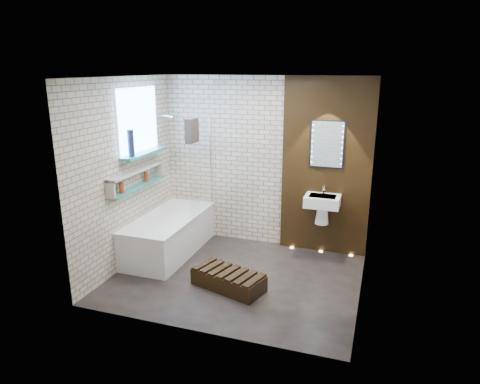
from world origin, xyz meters
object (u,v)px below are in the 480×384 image
(bath_screen, at_px, (201,166))
(washbasin, at_px, (322,205))
(bathtub, at_px, (169,234))
(led_mirror, at_px, (327,144))
(walnut_step, at_px, (228,280))

(bath_screen, height_order, washbasin, bath_screen)
(bathtub, height_order, bath_screen, bath_screen)
(led_mirror, relative_size, walnut_step, 0.76)
(washbasin, bearing_deg, bathtub, -163.99)
(bathtub, distance_m, walnut_step, 1.45)
(walnut_step, bearing_deg, led_mirror, 58.09)
(bathtub, xyz_separation_m, walnut_step, (1.22, -0.75, -0.19))
(bathtub, bearing_deg, walnut_step, -31.57)
(bath_screen, relative_size, walnut_step, 1.51)
(bath_screen, bearing_deg, bathtub, -128.90)
(led_mirror, distance_m, walnut_step, 2.38)
(washbasin, relative_size, walnut_step, 0.63)
(bath_screen, xyz_separation_m, led_mirror, (1.82, 0.34, 0.37))
(led_mirror, xyz_separation_m, walnut_step, (-0.95, -1.53, -1.55))
(bath_screen, height_order, walnut_step, bath_screen)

